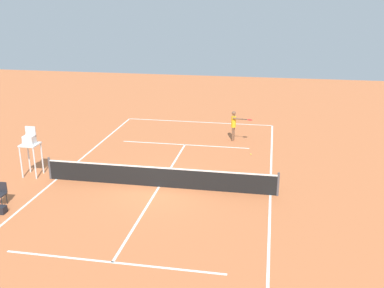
{
  "coord_description": "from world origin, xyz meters",
  "views": [
    {
      "loc": [
        -4.75,
        17.84,
        8.18
      ],
      "look_at": [
        -0.81,
        -3.96,
        0.8
      ],
      "focal_mm": 41.33,
      "sensor_mm": 36.0,
      "label": 1
    }
  ],
  "objects_px": {
    "umpire_chair": "(30,144)",
    "tennis_ball": "(251,154)",
    "player_serving": "(234,123)",
    "courtside_chair_near": "(0,193)"
  },
  "relations": [
    {
      "from": "umpire_chair",
      "to": "tennis_ball",
      "type": "bearing_deg",
      "value": -154.71
    },
    {
      "from": "player_serving",
      "to": "umpire_chair",
      "type": "xyz_separation_m",
      "value": [
        9.04,
        7.14,
        0.52
      ]
    },
    {
      "from": "tennis_ball",
      "to": "umpire_chair",
      "type": "bearing_deg",
      "value": 25.29
    },
    {
      "from": "player_serving",
      "to": "tennis_ball",
      "type": "bearing_deg",
      "value": 36.08
    },
    {
      "from": "player_serving",
      "to": "courtside_chair_near",
      "type": "relative_size",
      "value": 1.91
    },
    {
      "from": "player_serving",
      "to": "umpire_chair",
      "type": "height_order",
      "value": "umpire_chair"
    },
    {
      "from": "umpire_chair",
      "to": "courtside_chair_near",
      "type": "distance_m",
      "value": 3.35
    },
    {
      "from": "tennis_ball",
      "to": "courtside_chair_near",
      "type": "bearing_deg",
      "value": 38.95
    },
    {
      "from": "umpire_chair",
      "to": "courtside_chair_near",
      "type": "bearing_deg",
      "value": 95.94
    },
    {
      "from": "tennis_ball",
      "to": "courtside_chair_near",
      "type": "relative_size",
      "value": 0.07
    }
  ]
}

